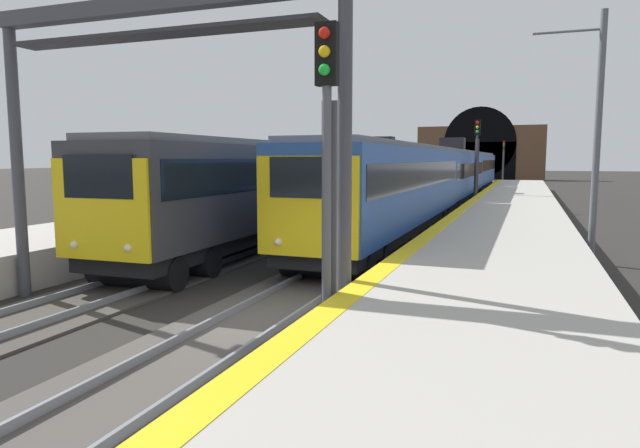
{
  "coord_description": "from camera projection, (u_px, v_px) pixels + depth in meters",
  "views": [
    {
      "loc": [
        -10.35,
        -5.2,
        3.44
      ],
      "look_at": [
        4.95,
        0.47,
        1.52
      ],
      "focal_mm": 31.34,
      "sensor_mm": 36.0,
      "label": 1
    }
  ],
  "objects": [
    {
      "name": "track_adjacent_line",
      "position": [
        87.0,
        300.0,
        13.43
      ],
      "size": [
        160.0,
        2.87,
        0.21
      ],
      "color": "#423D38",
      "rests_on": "ground_plane"
    },
    {
      "name": "railway_signal_mid",
      "position": [
        477.0,
        156.0,
        37.8
      ],
      "size": [
        0.39,
        0.38,
        6.04
      ],
      "rotation": [
        0.0,
        0.0,
        3.14
      ],
      "color": "#38383D",
      "rests_on": "ground_plane"
    },
    {
      "name": "overhead_signal_gantry",
      "position": [
        159.0,
        76.0,
        11.98
      ],
      "size": [
        0.7,
        8.7,
        6.87
      ],
      "color": "#3F3F47",
      "rests_on": "ground_plane"
    },
    {
      "name": "railway_signal_near",
      "position": [
        327.0,
        159.0,
        9.68
      ],
      "size": [
        0.39,
        0.38,
        5.72
      ],
      "rotation": [
        0.0,
        0.0,
        3.14
      ],
      "color": "#4C4C54",
      "rests_on": "ground_plane"
    },
    {
      "name": "platform_right",
      "position": [
        479.0,
        318.0,
        10.23
      ],
      "size": [
        112.0,
        4.76,
        1.05
      ],
      "primitive_type": "cube",
      "color": "#ADA89E",
      "rests_on": "ground_plane"
    },
    {
      "name": "catenary_mast_near",
      "position": [
        596.0,
        136.0,
        17.79
      ],
      "size": [
        0.22,
        2.18,
        8.06
      ],
      "color": "#595B60",
      "rests_on": "ground_plane"
    },
    {
      "name": "train_adjacent_platform",
      "position": [
        339.0,
        178.0,
        31.0
      ],
      "size": [
        37.87,
        3.32,
        4.98
      ],
      "rotation": [
        0.0,
        0.0,
        3.16
      ],
      "color": "#333338",
      "rests_on": "ground_plane"
    },
    {
      "name": "railway_signal_far",
      "position": [
        503.0,
        158.0,
        78.96
      ],
      "size": [
        0.39,
        0.38,
        5.97
      ],
      "rotation": [
        0.0,
        0.0,
        3.14
      ],
      "color": "#38383D",
      "rests_on": "ground_plane"
    },
    {
      "name": "track_main_line",
      "position": [
        260.0,
        320.0,
        11.83
      ],
      "size": [
        160.0,
        3.13,
        0.21
      ],
      "color": "#4C4742",
      "rests_on": "ground_plane"
    },
    {
      "name": "train_main_approaching",
      "position": [
        452.0,
        174.0,
        40.82
      ],
      "size": [
        57.22,
        2.99,
        4.94
      ],
      "rotation": [
        0.0,
        0.0,
        3.14
      ],
      "color": "#264C99",
      "rests_on": "ground_plane"
    },
    {
      "name": "platform_right_edge_strip",
      "position": [
        367.0,
        281.0,
        10.91
      ],
      "size": [
        112.0,
        0.5,
        0.01
      ],
      "primitive_type": "cube",
      "color": "yellow",
      "rests_on": "platform_right"
    },
    {
      "name": "ground_plane",
      "position": [
        260.0,
        321.0,
        11.84
      ],
      "size": [
        320.0,
        320.0,
        0.0
      ],
      "primitive_type": "plane",
      "color": "#282623"
    },
    {
      "name": "tunnel_portal",
      "position": [
        480.0,
        153.0,
        92.38
      ],
      "size": [
        3.0,
        20.34,
        11.82
      ],
      "color": "brown",
      "rests_on": "ground_plane"
    }
  ]
}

